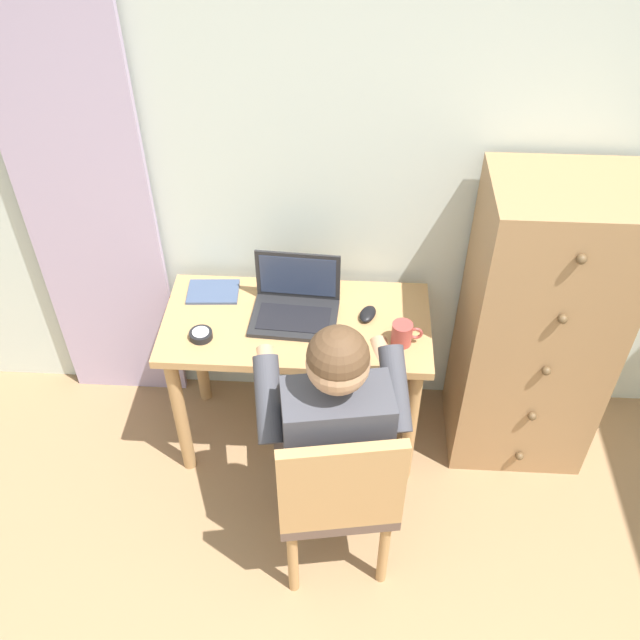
# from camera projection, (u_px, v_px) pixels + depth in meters

# --- Properties ---
(wall_back) EXTENTS (4.80, 0.05, 2.50)m
(wall_back) POSITION_uv_depth(u_px,v_px,m) (364.00, 161.00, 2.70)
(wall_back) COLOR silver
(wall_back) RESTS_ON ground_plane
(curtain_panel) EXTENTS (0.54, 0.03, 2.15)m
(curtain_panel) POSITION_uv_depth(u_px,v_px,m) (85.00, 201.00, 2.82)
(curtain_panel) COLOR #B29EBC
(curtain_panel) RESTS_ON ground_plane
(desk) EXTENTS (1.07, 0.52, 0.71)m
(desk) POSITION_uv_depth(u_px,v_px,m) (297.00, 343.00, 2.92)
(desk) COLOR tan
(desk) RESTS_ON ground_plane
(dresser) EXTENTS (0.57, 0.47, 1.34)m
(dresser) POSITION_uv_depth(u_px,v_px,m) (536.00, 329.00, 2.86)
(dresser) COLOR #9E754C
(dresser) RESTS_ON ground_plane
(chair) EXTENTS (0.48, 0.46, 0.88)m
(chair) POSITION_uv_depth(u_px,v_px,m) (337.00, 491.00, 2.51)
(chair) COLOR brown
(chair) RESTS_ON ground_plane
(person_seated) EXTENTS (0.59, 0.63, 1.19)m
(person_seated) POSITION_uv_depth(u_px,v_px,m) (332.00, 418.00, 2.52)
(person_seated) COLOR #6B84AD
(person_seated) RESTS_ON ground_plane
(laptop) EXTENTS (0.35, 0.27, 0.24)m
(laptop) POSITION_uv_depth(u_px,v_px,m) (296.00, 303.00, 2.83)
(laptop) COLOR #232326
(laptop) RESTS_ON desk
(computer_mouse) EXTENTS (0.09, 0.11, 0.03)m
(computer_mouse) POSITION_uv_depth(u_px,v_px,m) (368.00, 314.00, 2.84)
(computer_mouse) COLOR black
(computer_mouse) RESTS_ON desk
(desk_clock) EXTENTS (0.09, 0.09, 0.03)m
(desk_clock) POSITION_uv_depth(u_px,v_px,m) (201.00, 335.00, 2.75)
(desk_clock) COLOR black
(desk_clock) RESTS_ON desk
(notebook_pad) EXTENTS (0.22, 0.16, 0.01)m
(notebook_pad) POSITION_uv_depth(u_px,v_px,m) (213.00, 292.00, 2.95)
(notebook_pad) COLOR #3D4C6B
(notebook_pad) RESTS_ON desk
(coffee_mug) EXTENTS (0.12, 0.08, 0.09)m
(coffee_mug) POSITION_uv_depth(u_px,v_px,m) (403.00, 334.00, 2.71)
(coffee_mug) COLOR #9E3D38
(coffee_mug) RESTS_ON desk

